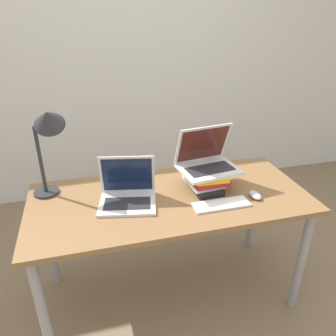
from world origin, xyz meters
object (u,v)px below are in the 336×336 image
at_px(laptop_left, 127,194).
at_px(laptop_on_books, 207,161).
at_px(mouse, 255,195).
at_px(desk_lamp, 47,129).
at_px(book_stack, 205,179).
at_px(wireless_keyboard, 221,204).

height_order(laptop_left, laptop_on_books, laptop_on_books).
bearing_deg(mouse, desk_lamp, 163.54).
relative_size(book_stack, mouse, 2.68).
distance_m(book_stack, desk_lamp, 0.91).
height_order(book_stack, desk_lamp, desk_lamp).
xyz_separation_m(mouse, desk_lamp, (-1.07, 0.32, 0.38)).
height_order(wireless_keyboard, desk_lamp, desk_lamp).
relative_size(book_stack, wireless_keyboard, 0.85).
bearing_deg(laptop_left, wireless_keyboard, -19.45).
bearing_deg(laptop_on_books, laptop_left, -174.11).
relative_size(laptop_left, mouse, 3.51).
height_order(wireless_keyboard, mouse, mouse).
relative_size(book_stack, desk_lamp, 0.49).
xyz_separation_m(book_stack, desk_lamp, (-0.83, 0.15, 0.33)).
relative_size(wireless_keyboard, mouse, 3.16).
relative_size(wireless_keyboard, desk_lamp, 0.57).
relative_size(mouse, desk_lamp, 0.18).
bearing_deg(desk_lamp, wireless_keyboard, -22.06).
distance_m(book_stack, mouse, 0.29).
bearing_deg(book_stack, laptop_left, -177.00).
xyz_separation_m(book_stack, wireless_keyboard, (0.02, -0.19, -0.06)).
relative_size(laptop_on_books, desk_lamp, 0.66).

